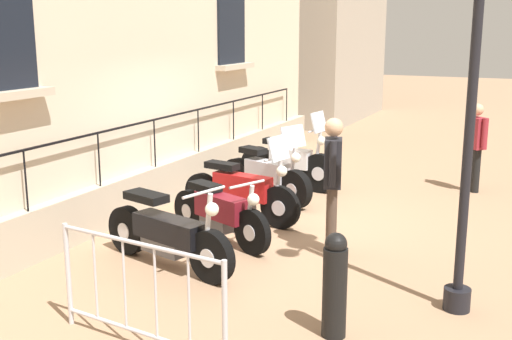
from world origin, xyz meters
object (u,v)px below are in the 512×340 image
Objects in this scene: motorcycle_silver at (266,177)px; pedestrian_walking at (333,177)px; bollard at (335,285)px; pedestrian_standing at (475,143)px; motorcycle_black at (167,235)px; motorcycle_red at (241,192)px; motorcycle_white at (289,164)px; crowd_barrier at (140,291)px; lamppost at (478,19)px; motorcycle_maroon at (220,214)px.

pedestrian_walking reaches higher than motorcycle_silver.
bollard is 0.66× the size of pedestrian_standing.
motorcycle_black reaches higher than bollard.
motorcycle_silver is at bearing 95.20° from motorcycle_red.
motorcycle_white reaches higher than motorcycle_black.
motorcycle_red is 3.86m from bollard.
motorcycle_white reaches higher than crowd_barrier.
motorcycle_red is (-0.03, 2.12, 0.04)m from motorcycle_black.
pedestrian_walking is at bearing -58.70° from motorcycle_white.
bollard is 0.58× the size of pedestrian_walking.
crowd_barrier is at bearing -140.63° from lamppost.
motorcycle_red reaches higher than motorcycle_silver.
bollard is (2.55, -5.16, 0.07)m from motorcycle_white.
motorcycle_maroon is 3.03m from crowd_barrier.
lamppost reaches higher than motorcycle_white.
pedestrian_standing is at bearing 35.20° from motorcycle_silver.
lamppost is at bearing 4.09° from motorcycle_black.
pedestrian_standing reaches higher than bollard.
bollard is at bearing -63.73° from motorcycle_white.
motorcycle_silver is at bearing 139.47° from lamppost.
crowd_barrier is 1.21× the size of pedestrian_standing.
motorcycle_red is 2.01× the size of bollard.
pedestrian_walking reaches higher than motorcycle_black.
bollard is at bearing -132.09° from lamppost.
lamppost is at bearing -14.72° from motorcycle_maroon.
motorcycle_silver is at bearing 133.38° from pedestrian_walking.
bollard is 6.34m from pedestrian_standing.
bollard reaches higher than motorcycle_maroon.
motorcycle_red is at bearing 90.87° from motorcycle_black.
motorcycle_silver is at bearing 121.74° from bollard.
crowd_barrier is 1.82m from bollard.
motorcycle_maroon is 0.97× the size of crowd_barrier.
motorcycle_black is 2.04m from crowd_barrier.
pedestrian_walking reaches higher than motorcycle_maroon.
bollard is (2.56, -4.13, 0.10)m from motorcycle_silver.
motorcycle_silver reaches higher than crowd_barrier.
motorcycle_maroon is at bearing -168.98° from pedestrian_walking.
lamppost is at bearing -84.96° from pedestrian_standing.
motorcycle_red is 2.19m from motorcycle_white.
motorcycle_black is at bearing -175.91° from lamppost.
pedestrian_standing is (2.81, 4.35, 0.48)m from motorcycle_maroon.
pedestrian_standing is at bearing 61.59° from motorcycle_black.
motorcycle_silver is at bearing 92.40° from motorcycle_black.
pedestrian_standing is at bearing 85.18° from bollard.
motorcycle_maroon is at bearing -82.68° from motorcycle_silver.
motorcycle_black is 2.03× the size of bollard.
bollard is 2.43m from pedestrian_walking.
crowd_barrier is at bearing -103.23° from pedestrian_walking.
motorcycle_silver is at bearing -90.52° from motorcycle_white.
motorcycle_red is at bearing 129.48° from bollard.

